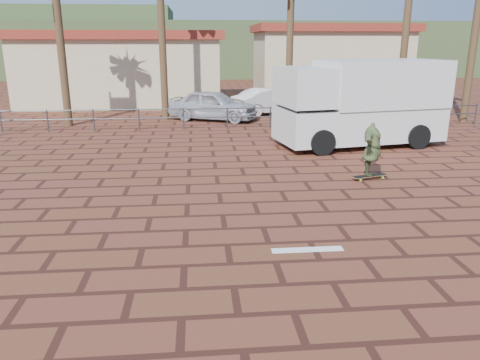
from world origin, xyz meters
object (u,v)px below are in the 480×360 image
object	(u,v)px
campervan	(361,101)
car_silver	(213,105)
car_white	(271,101)
longboard	(370,176)
skateboarder	(372,149)

from	to	relation	value
campervan	car_silver	size ratio (longest dim) A/B	1.46
car_silver	car_white	bearing A→B (deg)	-35.67
longboard	campervan	size ratio (longest dim) A/B	0.18
longboard	car_silver	world-z (taller)	car_silver
car_white	campervan	bearing A→B (deg)	170.40
longboard	campervan	distance (m)	5.09
longboard	car_silver	size ratio (longest dim) A/B	0.26
skateboarder	longboard	bearing A→B (deg)	51.00
skateboarder	campervan	bearing A→B (deg)	9.53
longboard	skateboarder	world-z (taller)	skateboarder
longboard	car_white	size ratio (longest dim) A/B	0.27
longboard	campervan	world-z (taller)	campervan
campervan	car_silver	bearing A→B (deg)	119.63
car_silver	longboard	bearing A→B (deg)	-135.72
skateboarder	car_silver	distance (m)	11.92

